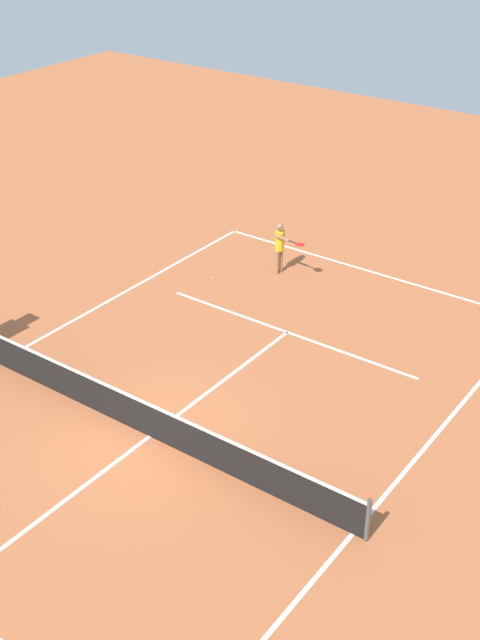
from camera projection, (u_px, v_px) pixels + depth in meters
name	position (u px, v px, depth m)	size (l,w,h in m)	color
ground_plane	(150.00, 436.00, 19.68)	(60.00, 60.00, 0.00)	#B76038
court_lines	(150.00, 436.00, 19.68)	(11.02, 21.71, 0.01)	white
tennis_net	(149.00, 419.00, 19.43)	(11.62, 0.10, 1.07)	#4C4C51
player_serving	(280.00, 244.00, 26.61)	(1.27, 0.69, 1.74)	#9E704C
tennis_ball	(213.00, 278.00, 26.74)	(0.07, 0.07, 0.07)	#CCE033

